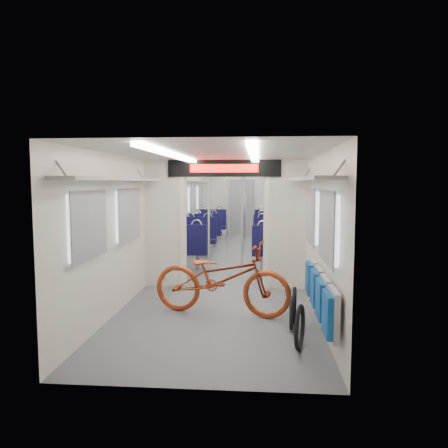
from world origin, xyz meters
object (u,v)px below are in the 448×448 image
(bike_hoop_a, at_px, (300,329))
(stanchion_near_right, at_px, (242,221))
(bike_hoop_b, at_px, (291,315))
(seat_bay_near_right, at_px, (272,241))
(bike_hoop_c, at_px, (294,307))
(stanchion_far_right, at_px, (245,211))
(seat_bay_near_left, at_px, (193,239))
(flip_bench, at_px, (320,293))
(bicycle, at_px, (221,278))
(stanchion_far_left, at_px, (227,210))
(seat_bay_far_left, at_px, (209,226))
(seat_bay_far_right, at_px, (269,227))
(stanchion_near_left, at_px, (209,220))

(bike_hoop_a, distance_m, stanchion_near_right, 3.83)
(bike_hoop_b, distance_m, seat_bay_near_right, 4.59)
(bike_hoop_a, height_order, seat_bay_near_right, seat_bay_near_right)
(bike_hoop_c, height_order, stanchion_far_right, stanchion_far_right)
(seat_bay_near_left, xyz_separation_m, stanchion_near_right, (1.22, -1.66, 0.60))
(seat_bay_near_right, xyz_separation_m, stanchion_far_right, (-0.70, 1.47, 0.60))
(flip_bench, xyz_separation_m, bike_hoop_c, (-0.25, 0.61, -0.35))
(bicycle, relative_size, bike_hoop_a, 3.83)
(bicycle, xyz_separation_m, stanchion_far_left, (-0.32, 5.46, 0.62))
(seat_bay_far_left, height_order, stanchion_far_left, stanchion_far_left)
(stanchion_far_right, bearing_deg, bike_hoop_b, -82.35)
(seat_bay_near_left, relative_size, seat_bay_far_right, 1.00)
(seat_bay_near_left, height_order, stanchion_far_left, stanchion_far_left)
(bike_hoop_b, distance_m, bike_hoop_c, 0.27)
(bike_hoop_b, bearing_deg, stanchion_far_right, 97.65)
(stanchion_near_right, xyz_separation_m, stanchion_far_left, (-0.52, 3.10, 0.00))
(stanchion_far_left, bearing_deg, seat_bay_near_left, -115.99)
(bike_hoop_a, distance_m, seat_bay_far_right, 8.45)
(bicycle, distance_m, seat_bay_far_left, 7.42)
(seat_bay_near_right, relative_size, stanchion_near_right, 0.93)
(bicycle, height_order, seat_bay_far_left, seat_bay_far_left)
(flip_bench, distance_m, stanchion_far_right, 6.52)
(bike_hoop_b, relative_size, stanchion_near_right, 0.19)
(flip_bench, height_order, bike_hoop_b, flip_bench)
(bike_hoop_a, distance_m, seat_bay_near_left, 5.68)
(seat_bay_far_left, bearing_deg, bike_hoop_b, -75.98)
(bicycle, relative_size, stanchion_near_left, 0.88)
(seat_bay_far_left, bearing_deg, stanchion_far_left, -69.48)
(seat_bay_near_left, bearing_deg, stanchion_far_left, 64.01)
(bike_hoop_a, relative_size, bike_hoop_b, 1.20)
(seat_bay_near_left, bearing_deg, seat_bay_near_right, -1.35)
(bike_hoop_a, bearing_deg, bicycle, 128.26)
(stanchion_near_left, relative_size, stanchion_far_left, 1.00)
(seat_bay_near_right, height_order, stanchion_far_right, stanchion_far_right)
(seat_bay_far_left, xyz_separation_m, stanchion_far_right, (1.17, -1.90, 0.60))
(stanchion_near_right, height_order, stanchion_far_left, same)
(bike_hoop_a, relative_size, seat_bay_far_left, 0.25)
(flip_bench, bearing_deg, bike_hoop_a, -128.74)
(bicycle, bearing_deg, flip_bench, -115.73)
(seat_bay_near_right, distance_m, seat_bay_far_left, 3.85)
(stanchion_far_right, bearing_deg, seat_bay_near_right, -64.67)
(bike_hoop_c, bearing_deg, stanchion_near_left, 117.23)
(stanchion_near_right, bearing_deg, bike_hoop_b, -75.53)
(bike_hoop_c, xyz_separation_m, stanchion_near_right, (-0.82, 2.70, 0.92))
(bike_hoop_b, distance_m, seat_bay_far_right, 7.78)
(flip_bench, distance_m, seat_bay_far_left, 8.61)
(flip_bench, distance_m, stanchion_near_left, 3.97)
(bike_hoop_b, height_order, stanchion_far_left, stanchion_far_left)
(bike_hoop_c, relative_size, stanchion_near_right, 0.22)
(stanchion_near_left, bearing_deg, seat_bay_far_right, 73.90)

